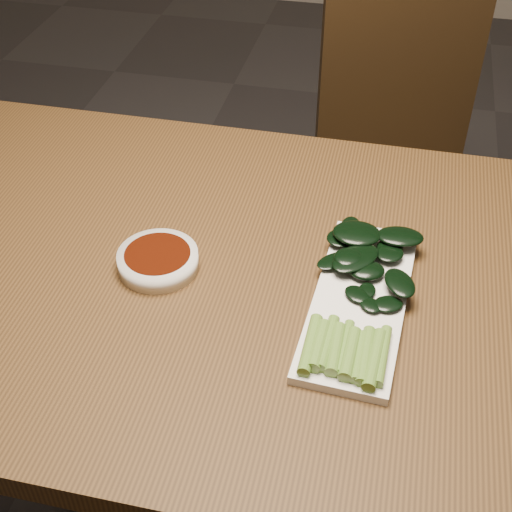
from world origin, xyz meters
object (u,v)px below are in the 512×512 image
(table, at_px, (262,307))
(sauce_bowl, at_px, (158,260))
(gai_lan, at_px, (359,290))
(chair_far, at_px, (399,169))
(serving_plate, at_px, (359,302))

(table, distance_m, sauce_bowl, 0.18)
(table, bearing_deg, gai_lan, -12.97)
(chair_far, height_order, serving_plate, chair_far)
(serving_plate, bearing_deg, table, 165.87)
(sauce_bowl, height_order, serving_plate, sauce_bowl)
(serving_plate, height_order, gai_lan, gai_lan)
(sauce_bowl, bearing_deg, table, 8.09)
(table, xyz_separation_m, serving_plate, (0.15, -0.04, 0.08))
(chair_far, bearing_deg, table, -121.86)
(sauce_bowl, height_order, gai_lan, gai_lan)
(serving_plate, bearing_deg, sauce_bowl, 177.12)
(table, height_order, chair_far, chair_far)
(chair_far, height_order, gai_lan, chair_far)
(chair_far, height_order, sauce_bowl, chair_far)
(table, relative_size, serving_plate, 4.13)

